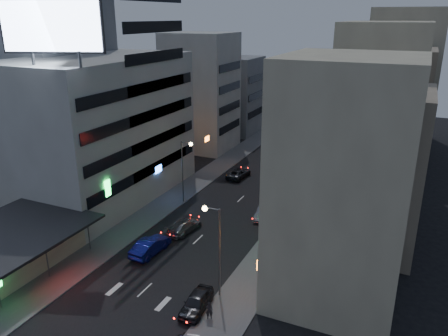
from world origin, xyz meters
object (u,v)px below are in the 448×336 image
Objects in this scene: road_car_silver at (184,226)px; scooter_silver_b at (200,330)px; road_car_blue at (150,246)px; person at (209,310)px; parked_car_left at (239,173)px; parked_car_right_near at (196,302)px; parked_car_right_mid at (264,212)px; parked_car_right_far at (298,182)px; scooter_blue at (196,331)px; scooter_black_b at (200,336)px.

scooter_silver_b is at bearing 129.19° from road_car_silver.
person reaches higher than road_car_blue.
road_car_blue reaches higher than parked_car_left.
parked_car_right_near reaches higher than parked_car_right_mid.
road_car_blue is at bearing -113.47° from parked_car_right_far.
road_car_silver is (-6.86, -6.97, 0.01)m from parked_car_right_mid.
parked_car_right_mid is 0.87× the size of parked_car_left.
parked_car_left is 2.93× the size of scooter_silver_b.
parked_car_right_near is 0.90× the size of road_car_silver.
person is at bearing -86.34° from parked_car_right_mid.
road_car_blue reaches higher than parked_car_right_mid.
person is 0.85× the size of scooter_blue.
person reaches higher than scooter_silver_b.
person is (10.20, -30.38, 0.21)m from parked_car_left.
parked_car_right_far is at bearing 82.20° from parked_car_right_mid.
parked_car_left is 34.84m from scooter_black_b.
parked_car_right_mid is 2.54× the size of scooter_silver_b.
parked_car_right_mid is at bearing -118.36° from road_car_blue.
person is (2.24, -19.14, 0.19)m from parked_car_right_mid.
parked_car_left reaches higher than scooter_blue.
road_car_blue is at bearing 87.72° from road_car_silver.
parked_car_left is at bearing 0.38° from scooter_black_b.
parked_car_left is at bearing -86.11° from road_car_blue.
person reaches higher than parked_car_right_near.
parked_car_right_far is 19.90m from road_car_silver.
parked_car_right_mid is 21.27m from scooter_silver_b.
parked_car_right_near is 3.30m from scooter_blue.
person is at bearing 113.20° from parked_car_left.
road_car_silver is 3.19× the size of person.
road_car_silver is at bearing 19.08° from scooter_silver_b.
road_car_blue is 2.79× the size of scooter_blue.
person is at bearing -91.20° from parked_car_right_far.
scooter_black_b is (10.83, -33.11, 0.07)m from parked_car_left.
road_car_blue reaches higher than scooter_silver_b.
road_car_silver is 15.20m from person.
person is at bearing -8.12° from scooter_silver_b.
road_car_blue is at bearing -59.82° from person.
scooter_black_b reaches higher than scooter_silver_b.
parked_car_left is at bearing -97.30° from person.
road_car_silver is at bearing 98.10° from parked_car_left.
scooter_black_b is (10.52, -9.39, -0.08)m from road_car_blue.
scooter_black_b is at bearing -62.74° from parked_car_right_near.
scooter_black_b is (2.11, -3.37, 0.00)m from parked_car_right_near.
person reaches higher than parked_car_right_far.
parked_car_right_near reaches higher than scooter_blue.
road_car_silver is 17.79m from scooter_black_b.
parked_car_right_near is at bearing 14.35° from scooter_black_b.
scooter_blue is 0.35m from scooter_silver_b.
parked_car_left is at bearing -2.16° from scooter_blue.
person is 2.30m from scooter_blue.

